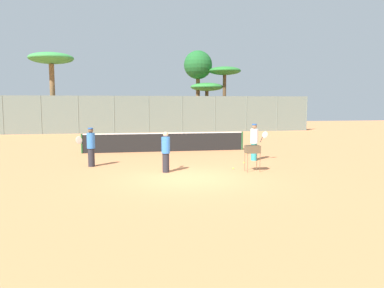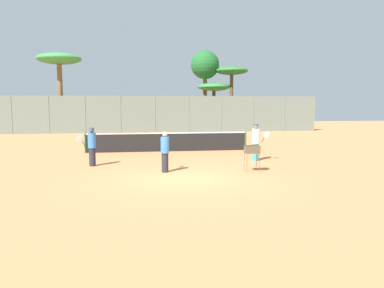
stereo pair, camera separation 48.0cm
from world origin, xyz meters
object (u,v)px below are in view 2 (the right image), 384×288
ball_cart (252,152)px  player_white_outfit (256,142)px  player_red_cap (165,151)px  parked_car (96,124)px  tennis_net (168,142)px  player_yellow_shirt (92,146)px

ball_cart → player_white_outfit: bearing=69.1°
player_red_cap → parked_car: (-5.05, 23.55, -0.17)m
player_red_cap → parked_car: player_red_cap is taller
tennis_net → player_yellow_shirt: (-3.68, -4.45, 0.31)m
ball_cart → parked_car: size_ratio=0.25×
tennis_net → player_yellow_shirt: bearing=-129.6°
player_red_cap → ball_cart: (3.43, -0.44, -0.02)m
player_yellow_shirt → player_white_outfit: bearing=153.4°
tennis_net → parked_car: parked_car is taller
player_yellow_shirt → tennis_net: bearing=-159.3°
ball_cart → parked_car: parked_car is taller
player_red_cap → parked_car: size_ratio=0.38×
parked_car → player_white_outfit: bearing=-65.8°
player_white_outfit → player_yellow_shirt: bearing=-177.6°
parked_car → tennis_net: bearing=-71.6°
tennis_net → player_yellow_shirt: size_ratio=5.48×
parked_car → ball_cart: bearing=-70.5°
player_white_outfit → player_red_cap: (-4.49, -2.34, -0.08)m
player_yellow_shirt → parked_car: size_ratio=0.40×
player_white_outfit → player_yellow_shirt: player_white_outfit is taller
player_white_outfit → parked_car: 23.26m
tennis_net → ball_cart: bearing=-67.9°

